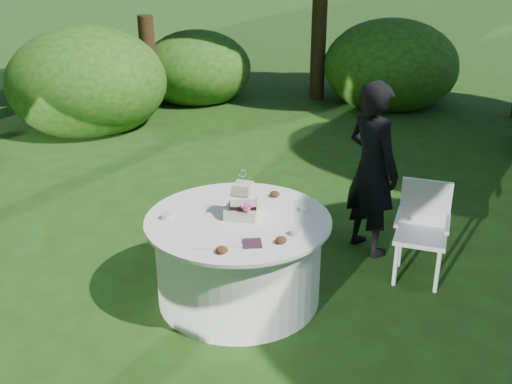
% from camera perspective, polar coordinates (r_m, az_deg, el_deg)
% --- Properties ---
extents(ground, '(80.00, 80.00, 0.00)m').
position_cam_1_polar(ground, '(5.36, -1.62, -9.92)').
color(ground, '#1E360E').
rests_on(ground, ground).
extents(napkins, '(0.14, 0.14, 0.02)m').
position_cam_1_polar(napkins, '(4.57, -0.35, -4.91)').
color(napkins, '#431C37').
rests_on(napkins, table).
extents(feather_plume, '(0.48, 0.07, 0.01)m').
position_cam_1_polar(feather_plume, '(4.54, -3.38, -5.20)').
color(feather_plume, white).
rests_on(feather_plume, table).
extents(guest, '(0.66, 0.75, 1.73)m').
position_cam_1_polar(guest, '(5.87, 11.00, 2.17)').
color(guest, black).
rests_on(guest, ground).
extents(table, '(1.56, 1.56, 0.77)m').
position_cam_1_polar(table, '(5.16, -1.67, -6.31)').
color(table, silver).
rests_on(table, ground).
extents(cake, '(0.34, 0.34, 0.41)m').
position_cam_1_polar(cake, '(4.97, -1.23, -1.11)').
color(cake, silver).
rests_on(cake, table).
extents(chair, '(0.59, 0.59, 0.90)m').
position_cam_1_polar(chair, '(5.65, 15.58, -2.96)').
color(chair, silver).
rests_on(chair, ground).
extents(votives, '(1.27, 0.54, 0.04)m').
position_cam_1_polar(votives, '(4.93, -0.02, -2.54)').
color(votives, silver).
rests_on(votives, table).
extents(petal_cups, '(0.60, 1.08, 0.05)m').
position_cam_1_polar(petal_cups, '(4.80, 0.43, -3.23)').
color(petal_cups, '#562D16').
rests_on(petal_cups, table).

